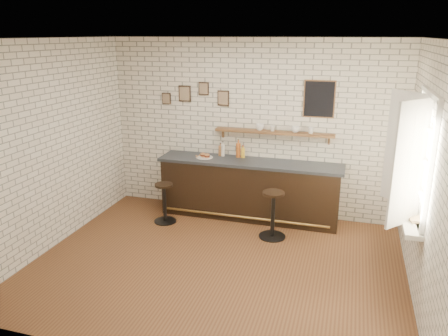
{
  "coord_description": "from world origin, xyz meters",
  "views": [
    {
      "loc": [
        1.62,
        -5.14,
        3.06
      ],
      "look_at": [
        -0.17,
        0.9,
        1.11
      ],
      "focal_mm": 35.0,
      "sensor_mm": 36.0,
      "label": 1
    }
  ],
  "objects": [
    {
      "name": "ground",
      "position": [
        0.0,
        0.0,
        0.0
      ],
      "size": [
        5.0,
        5.0,
        0.0
      ],
      "primitive_type": "plane",
      "color": "brown",
      "rests_on": "ground"
    },
    {
      "name": "bar_counter",
      "position": [
        0.04,
        1.7,
        0.51
      ],
      "size": [
        3.1,
        0.65,
        1.01
      ],
      "color": "black",
      "rests_on": "ground"
    },
    {
      "name": "sandwich_plate",
      "position": [
        -0.75,
        1.68,
        1.02
      ],
      "size": [
        0.28,
        0.28,
        0.01
      ],
      "primitive_type": "cylinder",
      "color": "white",
      "rests_on": "bar_counter"
    },
    {
      "name": "ciabatta_sandwich",
      "position": [
        -0.74,
        1.68,
        1.05
      ],
      "size": [
        0.19,
        0.13,
        0.06
      ],
      "color": "tan",
      "rests_on": "sandwich_plate"
    },
    {
      "name": "potato_chips",
      "position": [
        -0.78,
        1.68,
        1.02
      ],
      "size": [
        0.26,
        0.19,
        0.0
      ],
      "color": "#C68845",
      "rests_on": "sandwich_plate"
    },
    {
      "name": "bitters_bottle_brown",
      "position": [
        -0.52,
        1.87,
        1.1
      ],
      "size": [
        0.07,
        0.07,
        0.23
      ],
      "color": "brown",
      "rests_on": "bar_counter"
    },
    {
      "name": "bitters_bottle_white",
      "position": [
        -0.48,
        1.87,
        1.12
      ],
      "size": [
        0.07,
        0.07,
        0.26
      ],
      "color": "silver",
      "rests_on": "bar_counter"
    },
    {
      "name": "bitters_bottle_amber",
      "position": [
        -0.2,
        1.87,
        1.14
      ],
      "size": [
        0.08,
        0.08,
        0.32
      ],
      "color": "#A34E1A",
      "rests_on": "bar_counter"
    },
    {
      "name": "condiment_bottle_yellow",
      "position": [
        -0.12,
        1.87,
        1.1
      ],
      "size": [
        0.07,
        0.07,
        0.21
      ],
      "color": "gold",
      "rests_on": "bar_counter"
    },
    {
      "name": "bar_stool_left",
      "position": [
        -1.27,
        1.1,
        0.36
      ],
      "size": [
        0.38,
        0.38,
        0.68
      ],
      "color": "black",
      "rests_on": "ground"
    },
    {
      "name": "bar_stool_right",
      "position": [
        0.58,
        1.03,
        0.4
      ],
      "size": [
        0.43,
        0.43,
        0.75
      ],
      "color": "black",
      "rests_on": "ground"
    },
    {
      "name": "wall_shelf",
      "position": [
        0.4,
        1.9,
        1.48
      ],
      "size": [
        2.0,
        0.18,
        0.18
      ],
      "color": "brown",
      "rests_on": "ground"
    },
    {
      "name": "shelf_cup_a",
      "position": [
        0.16,
        1.9,
        1.55
      ],
      "size": [
        0.15,
        0.15,
        0.11
      ],
      "primitive_type": "imported",
      "rotation": [
        0.0,
        0.0,
        -0.07
      ],
      "color": "white",
      "rests_on": "wall_shelf"
    },
    {
      "name": "shelf_cup_b",
      "position": [
        0.38,
        1.9,
        1.54
      ],
      "size": [
        0.12,
        0.12,
        0.08
      ],
      "primitive_type": "imported",
      "rotation": [
        0.0,
        0.0,
        1.02
      ],
      "color": "white",
      "rests_on": "wall_shelf"
    },
    {
      "name": "shelf_cup_c",
      "position": [
        0.76,
        1.9,
        1.55
      ],
      "size": [
        0.15,
        0.15,
        0.1
      ],
      "primitive_type": "imported",
      "rotation": [
        0.0,
        0.0,
        1.71
      ],
      "color": "white",
      "rests_on": "wall_shelf"
    },
    {
      "name": "shelf_cup_d",
      "position": [
        1.0,
        1.9,
        1.55
      ],
      "size": [
        0.11,
        0.11,
        0.1
      ],
      "primitive_type": "imported",
      "rotation": [
        0.0,
        0.0,
        0.04
      ],
      "color": "white",
      "rests_on": "wall_shelf"
    },
    {
      "name": "back_wall_decor",
      "position": [
        0.23,
        1.98,
        2.05
      ],
      "size": [
        2.96,
        0.02,
        0.56
      ],
      "color": "black",
      "rests_on": "ground"
    },
    {
      "name": "window_sill",
      "position": [
        2.4,
        0.3,
        0.9
      ],
      "size": [
        0.2,
        1.35,
        0.06
      ],
      "color": "white",
      "rests_on": "ground"
    },
    {
      "name": "casement_window",
      "position": [
        2.36,
        0.3,
        1.65
      ],
      "size": [
        0.4,
        1.3,
        1.56
      ],
      "color": "white",
      "rests_on": "ground"
    },
    {
      "name": "book_lower",
      "position": [
        2.38,
        0.06,
        0.94
      ],
      "size": [
        0.2,
        0.24,
        0.02
      ],
      "primitive_type": "imported",
      "rotation": [
        0.0,
        0.0,
        0.16
      ],
      "color": "tan",
      "rests_on": "window_sill"
    },
    {
      "name": "book_upper",
      "position": [
        2.38,
        0.06,
        0.96
      ],
      "size": [
        0.16,
        0.21,
        0.02
      ],
      "primitive_type": "imported",
      "rotation": [
        0.0,
        0.0,
        0.07
      ],
      "color": "tan",
      "rests_on": "book_lower"
    }
  ]
}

